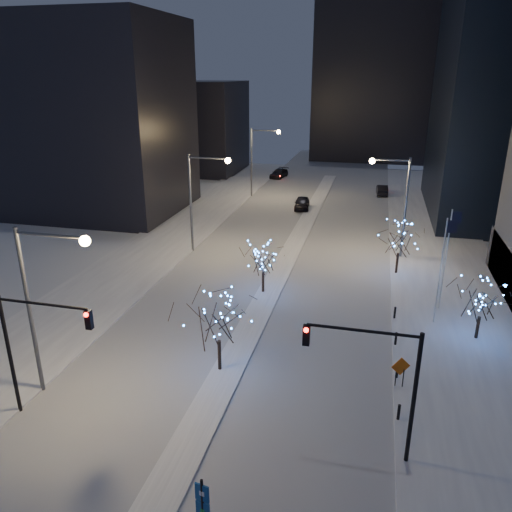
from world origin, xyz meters
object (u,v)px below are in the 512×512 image
(street_lamp_w_far, at_px, (258,153))
(traffic_signal_west, at_px, (32,338))
(car_far, at_px, (279,173))
(holiday_tree_plaza_near, at_px, (482,299))
(holiday_tree_plaza_far, at_px, (400,238))
(construction_sign, at_px, (400,369))
(wayfinding_sign, at_px, (203,506))
(holiday_tree_median_far, at_px, (263,258))
(car_near, at_px, (302,203))
(street_lamp_east, at_px, (397,194))
(car_mid, at_px, (382,190))
(street_lamp_w_mid, at_px, (200,190))
(street_lamp_w_near, at_px, (43,291))
(traffic_signal_east, at_px, (381,373))
(holiday_tree_median_near, at_px, (218,317))

(street_lamp_w_far, bearing_deg, traffic_signal_west, -89.45)
(car_far, bearing_deg, holiday_tree_plaza_near, -55.36)
(holiday_tree_plaza_far, relative_size, construction_sign, 2.61)
(car_far, xyz_separation_m, wayfinding_sign, (11.36, -72.34, 1.29))
(holiday_tree_median_far, distance_m, holiday_tree_plaza_far, 13.04)
(car_near, relative_size, wayfinding_sign, 1.45)
(street_lamp_east, distance_m, car_mid, 28.31)
(street_lamp_w_mid, height_order, traffic_signal_west, street_lamp_w_mid)
(car_mid, distance_m, wayfinding_sign, 63.56)
(street_lamp_east, bearing_deg, street_lamp_w_near, -124.19)
(street_lamp_w_far, height_order, car_near, street_lamp_w_far)
(street_lamp_w_near, relative_size, traffic_signal_east, 1.43)
(street_lamp_east, relative_size, holiday_tree_plaza_far, 1.97)
(street_lamp_w_near, bearing_deg, street_lamp_w_far, 90.00)
(street_lamp_w_mid, xyz_separation_m, traffic_signal_east, (17.88, -26.00, -1.74))
(car_far, bearing_deg, street_lamp_east, -53.22)
(street_lamp_w_near, xyz_separation_m, street_lamp_east, (19.02, 28.00, -0.05))
(car_far, bearing_deg, holiday_tree_median_far, -70.64)
(street_lamp_w_near, height_order, street_lamp_w_mid, same)
(traffic_signal_west, bearing_deg, holiday_tree_median_far, 66.64)
(car_near, height_order, wayfinding_sign, wayfinding_sign)
(car_mid, bearing_deg, car_far, -30.76)
(traffic_signal_east, bearing_deg, holiday_tree_plaza_far, 86.34)
(traffic_signal_west, distance_m, construction_sign, 20.33)
(street_lamp_w_near, xyz_separation_m, holiday_tree_plaza_near, (24.62, 12.30, -3.42))
(street_lamp_w_far, xyz_separation_m, holiday_tree_median_near, (8.44, -45.65, -2.74))
(car_near, height_order, holiday_tree_median_near, holiday_tree_median_near)
(traffic_signal_west, distance_m, car_far, 66.95)
(car_near, height_order, holiday_tree_plaza_near, holiday_tree_plaza_near)
(traffic_signal_west, relative_size, holiday_tree_median_near, 1.26)
(street_lamp_east, height_order, holiday_tree_median_near, street_lamp_east)
(car_far, distance_m, holiday_tree_plaza_near, 57.97)
(wayfinding_sign, bearing_deg, car_near, 105.44)
(traffic_signal_east, height_order, holiday_tree_median_near, traffic_signal_east)
(traffic_signal_east, relative_size, car_far, 1.37)
(street_lamp_east, relative_size, holiday_tree_plaza_near, 2.21)
(traffic_signal_west, distance_m, car_near, 47.08)
(street_lamp_w_far, distance_m, car_near, 10.91)
(street_lamp_w_mid, height_order, car_far, street_lamp_w_mid)
(holiday_tree_plaza_near, distance_m, holiday_tree_plaza_far, 12.23)
(traffic_signal_west, relative_size, holiday_tree_median_far, 1.58)
(street_lamp_w_mid, bearing_deg, traffic_signal_east, -55.49)
(street_lamp_w_near, distance_m, holiday_tree_plaza_near, 27.73)
(street_lamp_w_mid, relative_size, wayfinding_sign, 3.02)
(street_lamp_w_mid, relative_size, traffic_signal_west, 1.43)
(holiday_tree_plaza_near, bearing_deg, car_mid, 98.75)
(traffic_signal_west, relative_size, traffic_signal_east, 1.00)
(holiday_tree_median_far, distance_m, wayfinding_sign, 24.12)
(street_lamp_w_far, bearing_deg, wayfinding_sign, -78.63)
(car_mid, distance_m, holiday_tree_median_far, 40.53)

